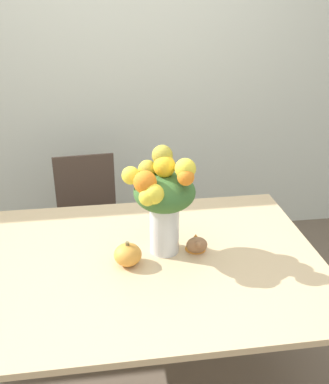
{
  "coord_description": "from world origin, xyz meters",
  "views": [
    {
      "loc": [
        -0.18,
        -1.72,
        1.89
      ],
      "look_at": [
        0.08,
        0.07,
        1.05
      ],
      "focal_mm": 42.0,
      "sensor_mm": 36.0,
      "label": 1
    }
  ],
  "objects_px": {
    "turkey_figurine": "(196,243)",
    "dining_chair_near_window": "(89,220)",
    "flower_vase": "(163,198)",
    "pumpkin": "(128,255)"
  },
  "relations": [
    {
      "from": "turkey_figurine",
      "to": "dining_chair_near_window",
      "type": "height_order",
      "value": "dining_chair_near_window"
    },
    {
      "from": "pumpkin",
      "to": "dining_chair_near_window",
      "type": "height_order",
      "value": "dining_chair_near_window"
    },
    {
      "from": "turkey_figurine",
      "to": "flower_vase",
      "type": "bearing_deg",
      "value": 174.57
    },
    {
      "from": "turkey_figurine",
      "to": "dining_chair_near_window",
      "type": "bearing_deg",
      "value": 120.4
    },
    {
      "from": "flower_vase",
      "to": "dining_chair_near_window",
      "type": "xyz_separation_m",
      "value": [
        -0.38,
        0.89,
        -0.56
      ]
    },
    {
      "from": "flower_vase",
      "to": "dining_chair_near_window",
      "type": "bearing_deg",
      "value": 112.97
    },
    {
      "from": "flower_vase",
      "to": "dining_chair_near_window",
      "type": "relative_size",
      "value": 0.59
    },
    {
      "from": "flower_vase",
      "to": "dining_chair_near_window",
      "type": "height_order",
      "value": "flower_vase"
    },
    {
      "from": "pumpkin",
      "to": "turkey_figurine",
      "type": "relative_size",
      "value": 0.93
    },
    {
      "from": "dining_chair_near_window",
      "to": "turkey_figurine",
      "type": "bearing_deg",
      "value": -63.88
    }
  ]
}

